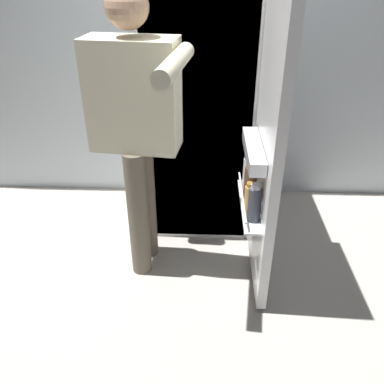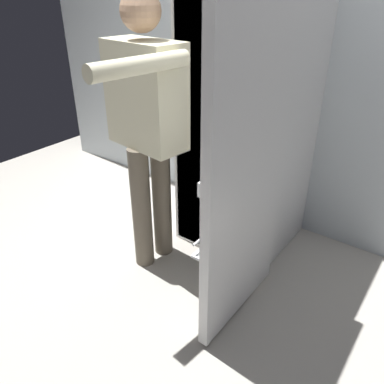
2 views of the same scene
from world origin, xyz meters
name	(u,v)px [view 1 (image 1 of 2)]	position (x,y,z in m)	size (l,w,h in m)	color
ground_plane	(196,260)	(0.00, 0.00, 0.00)	(5.21, 5.21, 0.00)	#B7B2A8
kitchen_wall	(201,24)	(0.00, 0.95, 1.29)	(4.40, 0.10, 2.58)	silver
refrigerator	(203,105)	(0.03, 0.52, 0.86)	(0.74, 1.33, 1.73)	white
person	(137,118)	(-0.31, -0.01, 0.97)	(0.55, 0.80, 1.60)	#665B4C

